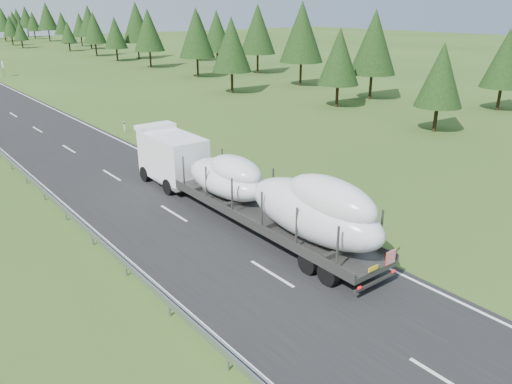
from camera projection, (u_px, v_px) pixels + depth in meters
ground at (272, 274)px, 22.87m from camera, size 400.00×400.00×0.00m
highway_sign at (3, 66)px, 85.11m from camera, size 0.08×0.90×2.60m
tree_line_right at (147, 28)px, 107.46m from camera, size 26.35×255.22×12.52m
boat_truck at (249, 186)px, 27.30m from camera, size 3.04×20.51×4.37m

